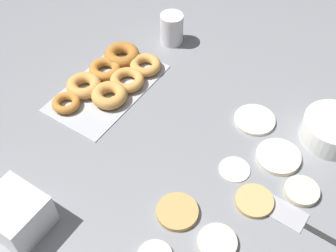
{
  "coord_description": "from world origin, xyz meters",
  "views": [
    {
      "loc": [
        0.57,
        0.28,
        0.91
      ],
      "look_at": [
        -0.06,
        -0.13,
        0.04
      ],
      "focal_mm": 45.0,
      "sensor_mm": 36.0,
      "label": 1
    }
  ],
  "objects": [
    {
      "name": "pancake_8",
      "position": [
        -0.08,
        0.25,
        0.01
      ],
      "size": [
        0.09,
        0.09,
        0.02
      ],
      "primitive_type": "cylinder",
      "color": "beige",
      "rests_on": "ground_plane"
    },
    {
      "name": "pancake_1",
      "position": [
        -0.05,
        0.07,
        0.0
      ],
      "size": [
        0.08,
        0.08,
        0.01
      ],
      "primitive_type": "cylinder",
      "color": "silver",
      "rests_on": "ground_plane"
    },
    {
      "name": "pancake_4",
      "position": [
        -0.24,
        0.04,
        0.01
      ],
      "size": [
        0.12,
        0.12,
        0.01
      ],
      "primitive_type": "cylinder",
      "color": "silver",
      "rests_on": "ground_plane"
    },
    {
      "name": "pancake_5",
      "position": [
        0.14,
        0.02,
        0.01
      ],
      "size": [
        0.1,
        0.1,
        0.01
      ],
      "primitive_type": "cylinder",
      "color": "tan",
      "rests_on": "ground_plane"
    },
    {
      "name": "batter_bowl",
      "position": [
        -0.29,
        0.24,
        0.03
      ],
      "size": [
        0.17,
        0.17,
        0.07
      ],
      "color": "white",
      "rests_on": "ground_plane"
    },
    {
      "name": "pancake_0",
      "position": [
        -0.15,
        0.15,
        0.01
      ],
      "size": [
        0.12,
        0.12,
        0.01
      ],
      "primitive_type": "cylinder",
      "color": "silver",
      "rests_on": "ground_plane"
    },
    {
      "name": "spatula",
      "position": [
        -0.01,
        0.26,
        0.0
      ],
      "size": [
        0.06,
        0.24,
        0.01
      ],
      "rotation": [
        0.0,
        0.0,
        4.68
      ],
      "color": "black",
      "rests_on": "ground_plane"
    },
    {
      "name": "pancake_2",
      "position": [
        0.01,
        0.16,
        0.01
      ],
      "size": [
        0.09,
        0.09,
        0.01
      ],
      "primitive_type": "cylinder",
      "color": "tan",
      "rests_on": "ground_plane"
    },
    {
      "name": "container_stack",
      "position": [
        0.36,
        -0.27,
        0.05
      ],
      "size": [
        0.12,
        0.13,
        0.1
      ],
      "color": "white",
      "rests_on": "ground_plane"
    },
    {
      "name": "ground_plane",
      "position": [
        0.0,
        0.0,
        0.0
      ],
      "size": [
        3.0,
        3.0,
        0.0
      ],
      "primitive_type": "plane",
      "color": "gray"
    },
    {
      "name": "pancake_3",
      "position": [
        0.15,
        0.14,
        0.01
      ],
      "size": [
        0.09,
        0.09,
        0.01
      ],
      "primitive_type": "cylinder",
      "color": "beige",
      "rests_on": "ground_plane"
    },
    {
      "name": "paper_cup",
      "position": [
        -0.41,
        -0.36,
        0.05
      ],
      "size": [
        0.08,
        0.08,
        0.1
      ],
      "color": "white",
      "rests_on": "ground_plane"
    },
    {
      "name": "donut_tray",
      "position": [
        -0.14,
        -0.4,
        0.02
      ],
      "size": [
        0.38,
        0.22,
        0.04
      ],
      "color": "#ADAFB5",
      "rests_on": "ground_plane"
    }
  ]
}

